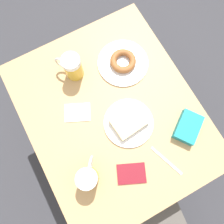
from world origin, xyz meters
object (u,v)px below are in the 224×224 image
object	(u,v)px
beer_mug_center	(88,177)
napkin_folded	(77,112)
passport_near_edge	(131,174)
fork	(166,161)
beer_mug_left	(72,67)
plate_with_cake	(129,123)
blue_pouch	(188,127)
plate_with_donut	(123,62)

from	to	relation	value
beer_mug_center	napkin_folded	bearing A→B (deg)	-105.54
passport_near_edge	napkin_folded	bearing A→B (deg)	-76.51
fork	passport_near_edge	bearing A→B (deg)	-9.01
beer_mug_center	beer_mug_left	bearing A→B (deg)	-108.38
beer_mug_center	passport_near_edge	xyz separation A→B (m)	(-0.17, 0.08, -0.07)
plate_with_cake	beer_mug_left	bearing A→B (deg)	-72.37
napkin_folded	blue_pouch	world-z (taller)	blue_pouch
plate_with_cake	fork	size ratio (longest dim) A/B	1.37
passport_near_edge	blue_pouch	size ratio (longest dim) A/B	0.89
beer_mug_left	passport_near_edge	bearing A→B (deg)	91.00
plate_with_donut	napkin_folded	xyz separation A→B (m)	(0.31, 0.12, -0.01)
plate_with_donut	passport_near_edge	xyz separation A→B (m)	(0.23, 0.48, -0.01)
beer_mug_left	napkin_folded	bearing A→B (deg)	67.46
fork	blue_pouch	xyz separation A→B (m)	(-0.16, -0.08, 0.02)
napkin_folded	beer_mug_left	bearing A→B (deg)	-112.54
napkin_folded	fork	distance (m)	0.47
passport_near_edge	blue_pouch	xyz separation A→B (m)	(-0.33, -0.06, 0.02)
plate_with_donut	beer_mug_center	size ratio (longest dim) A/B	1.76
beer_mug_left	fork	xyz separation A→B (m)	(-0.18, 0.58, -0.07)
beer_mug_center	fork	distance (m)	0.36
plate_with_cake	blue_pouch	bearing A→B (deg)	146.68
fork	blue_pouch	world-z (taller)	blue_pouch
plate_with_donut	napkin_folded	world-z (taller)	plate_with_donut
plate_with_donut	beer_mug_left	world-z (taller)	beer_mug_left
blue_pouch	fork	bearing A→B (deg)	27.11
beer_mug_center	passport_near_edge	distance (m)	0.20
passport_near_edge	blue_pouch	distance (m)	0.33
plate_with_cake	beer_mug_center	distance (m)	0.30
blue_pouch	beer_mug_left	bearing A→B (deg)	-55.85
plate_with_donut	passport_near_edge	distance (m)	0.53
fork	passport_near_edge	xyz separation A→B (m)	(0.17, -0.03, 0.00)
napkin_folded	fork	bearing A→B (deg)	123.00
beer_mug_left	blue_pouch	distance (m)	0.60
blue_pouch	beer_mug_center	bearing A→B (deg)	-2.55
plate_with_cake	fork	distance (m)	0.24
beer_mug_center	blue_pouch	distance (m)	0.50
beer_mug_left	blue_pouch	size ratio (longest dim) A/B	0.84
fork	beer_mug_left	bearing A→B (deg)	-73.07
plate_with_cake	fork	bearing A→B (deg)	105.88
plate_with_cake	blue_pouch	size ratio (longest dim) A/B	1.36
beer_mug_left	passport_near_edge	xyz separation A→B (m)	(-0.01, 0.55, -0.07)
plate_with_donut	beer_mug_left	size ratio (longest dim) A/B	1.76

